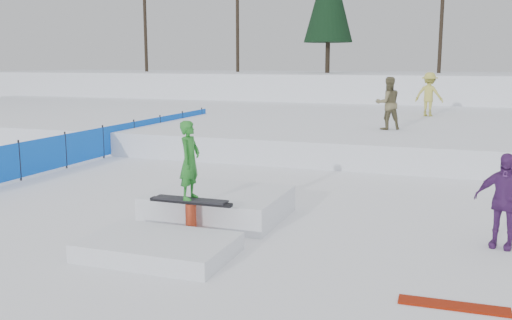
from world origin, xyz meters
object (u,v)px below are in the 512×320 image
(safety_fence, at_px, (103,142))
(spectator_purple, at_px, (504,201))
(walker_olive, at_px, (388,103))
(jib_rail_feature, at_px, (204,212))
(walker_ygreen, at_px, (429,94))

(safety_fence, bearing_deg, spectator_purple, -24.92)
(walker_olive, relative_size, jib_rail_feature, 0.42)
(safety_fence, height_order, walker_olive, walker_olive)
(walker_ygreen, xyz_separation_m, spectator_purple, (2.11, -15.62, -0.92))
(walker_ygreen, bearing_deg, safety_fence, 61.42)
(spectator_purple, relative_size, jib_rail_feature, 0.37)
(safety_fence, relative_size, walker_ygreen, 8.46)
(safety_fence, bearing_deg, walker_olive, 27.66)
(walker_ygreen, bearing_deg, walker_olive, 94.35)
(walker_ygreen, relative_size, jib_rail_feature, 0.43)
(walker_ygreen, distance_m, spectator_purple, 15.79)
(jib_rail_feature, bearing_deg, spectator_purple, 6.57)
(jib_rail_feature, bearing_deg, walker_olive, 78.62)
(safety_fence, distance_m, walker_ygreen, 14.07)
(spectator_purple, bearing_deg, walker_olive, 122.23)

